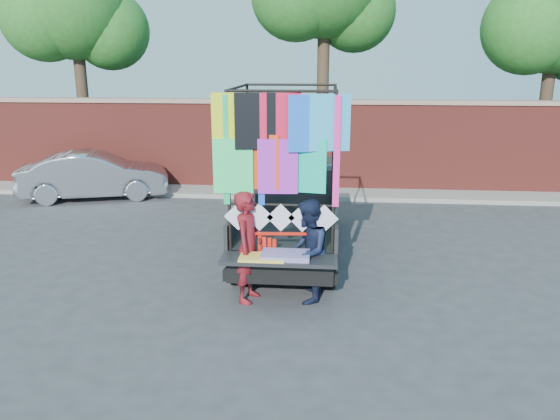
# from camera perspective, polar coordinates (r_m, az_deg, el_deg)

# --- Properties ---
(ground) EXTENTS (90.00, 90.00, 0.00)m
(ground) POSITION_cam_1_polar(r_m,az_deg,el_deg) (9.43, -2.66, -7.59)
(ground) COLOR #38383A
(ground) RESTS_ON ground
(brick_wall) EXTENTS (30.00, 0.45, 2.61)m
(brick_wall) POSITION_cam_1_polar(r_m,az_deg,el_deg) (15.82, 0.66, 6.86)
(brick_wall) COLOR maroon
(brick_wall) RESTS_ON ground
(curb) EXTENTS (30.00, 1.20, 0.12)m
(curb) POSITION_cam_1_polar(r_m,az_deg,el_deg) (15.38, 0.45, 1.81)
(curb) COLOR gray
(curb) RESTS_ON ground
(tree_left) EXTENTS (4.20, 3.30, 7.05)m
(tree_left) POSITION_cam_1_polar(r_m,az_deg,el_deg) (18.45, -20.72, 18.95)
(tree_left) COLOR #38281C
(tree_left) RESTS_ON ground
(tree_right) EXTENTS (4.20, 3.30, 6.62)m
(tree_right) POSITION_cam_1_polar(r_m,az_deg,el_deg) (17.91, 27.03, 17.26)
(tree_right) COLOR #38281C
(tree_right) RESTS_ON ground
(pickup_truck) EXTENTS (2.07, 5.20, 3.27)m
(pickup_truck) POSITION_cam_1_polar(r_m,az_deg,el_deg) (10.98, 1.23, 0.34)
(pickup_truck) COLOR black
(pickup_truck) RESTS_ON ground
(sedan) EXTENTS (4.12, 2.42, 1.28)m
(sedan) POSITION_cam_1_polar(r_m,az_deg,el_deg) (15.73, -18.78, 3.45)
(sedan) COLOR #ADAFB5
(sedan) RESTS_ON ground
(woman) EXTENTS (0.55, 0.72, 1.77)m
(woman) POSITION_cam_1_polar(r_m,az_deg,el_deg) (8.49, -3.34, -3.87)
(woman) COLOR maroon
(woman) RESTS_ON ground
(man) EXTENTS (0.67, 0.83, 1.64)m
(man) POSITION_cam_1_polar(r_m,az_deg,el_deg) (8.50, 2.92, -4.32)
(man) COLOR #161E39
(man) RESTS_ON ground
(streamer_bundle) EXTENTS (0.90, 0.11, 0.62)m
(streamer_bundle) POSITION_cam_1_polar(r_m,az_deg,el_deg) (8.46, -0.88, -3.66)
(streamer_bundle) COLOR red
(streamer_bundle) RESTS_ON ground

